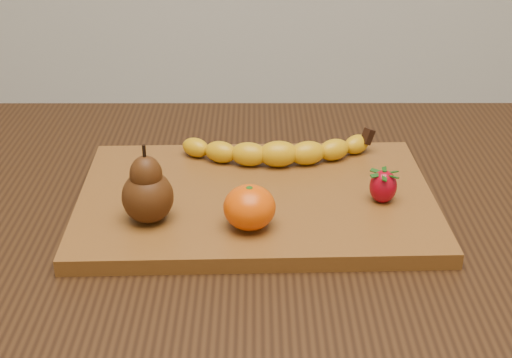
{
  "coord_description": "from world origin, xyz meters",
  "views": [
    {
      "loc": [
        -0.0,
        -0.82,
        1.22
      ],
      "look_at": [
        -0.0,
        -0.02,
        0.8
      ],
      "focal_mm": 50.0,
      "sensor_mm": 36.0,
      "label": 1
    }
  ],
  "objects_px": {
    "cutting_board": "(256,200)",
    "mandarin": "(249,207)",
    "table": "(257,263)",
    "pear": "(147,184)"
  },
  "relations": [
    {
      "from": "cutting_board",
      "to": "pear",
      "type": "bearing_deg",
      "value": -154.48
    },
    {
      "from": "cutting_board",
      "to": "table",
      "type": "bearing_deg",
      "value": 81.3
    },
    {
      "from": "cutting_board",
      "to": "pear",
      "type": "relative_size",
      "value": 4.7
    },
    {
      "from": "cutting_board",
      "to": "pear",
      "type": "height_order",
      "value": "pear"
    },
    {
      "from": "pear",
      "to": "mandarin",
      "type": "distance_m",
      "value": 0.12
    },
    {
      "from": "table",
      "to": "cutting_board",
      "type": "xyz_separation_m",
      "value": [
        -0.0,
        -0.02,
        0.11
      ]
    },
    {
      "from": "pear",
      "to": "cutting_board",
      "type": "bearing_deg",
      "value": 27.16
    },
    {
      "from": "table",
      "to": "pear",
      "type": "distance_m",
      "value": 0.23
    },
    {
      "from": "table",
      "to": "mandarin",
      "type": "height_order",
      "value": "mandarin"
    },
    {
      "from": "cutting_board",
      "to": "mandarin",
      "type": "bearing_deg",
      "value": -96.92
    }
  ]
}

